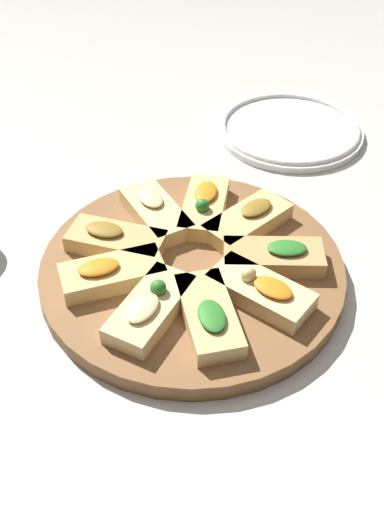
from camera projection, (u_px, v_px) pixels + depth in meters
The scene contains 12 objects.
ground_plane at pixel (192, 276), 0.69m from camera, with size 3.00×3.00×0.00m, color beige.
serving_board at pixel (192, 269), 0.68m from camera, with size 0.34×0.34×0.02m, color brown.
focaccia_slice_0 at pixel (116, 240), 0.69m from camera, with size 0.09×0.12×0.03m.
focaccia_slice_1 at pixel (112, 273), 0.65m from camera, with size 0.06×0.12×0.03m.
focaccia_slice_2 at pixel (150, 308), 0.61m from camera, with size 0.12×0.11×0.03m.
focaccia_slice_3 at pixel (212, 315), 0.60m from camera, with size 0.11×0.05×0.03m.
focaccia_slice_4 at pixel (261, 290), 0.63m from camera, with size 0.12×0.11×0.03m.
focaccia_slice_5 at pixel (274, 256), 0.67m from camera, with size 0.07×0.12×0.03m.
focaccia_slice_6 at pixel (248, 221), 0.71m from camera, with size 0.10×0.12×0.03m.
focaccia_slice_7 at pixel (204, 206), 0.73m from camera, with size 0.12×0.08×0.03m.
focaccia_slice_8 at pixel (155, 212), 0.73m from camera, with size 0.12×0.08×0.03m.
plate_left at pixel (290, 129), 0.92m from camera, with size 0.22×0.22×0.02m.
Camera 1 is at (0.49, -0.09, 0.48)m, focal length 42.00 mm.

